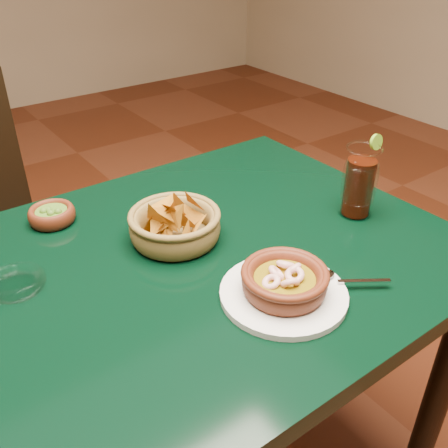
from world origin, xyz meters
TOP-DOWN VIEW (x-y plane):
  - dining_table at (0.00, 0.00)m, footprint 1.20×0.80m
  - shrimp_plate at (0.14, -0.20)m, footprint 0.28×0.22m
  - chip_basket at (0.08, 0.07)m, footprint 0.22×0.22m
  - guacamole_ramekin at (-0.10, 0.29)m, footprint 0.12×0.12m
  - cola_drink at (0.46, -0.08)m, footprint 0.16×0.16m
  - glass_ashtray at (-0.23, 0.10)m, footprint 0.11×0.11m

SIDE VIEW (x-z plane):
  - dining_table at x=0.00m, z-range 0.28..1.03m
  - glass_ashtray at x=-0.23m, z-range 0.75..0.78m
  - guacamole_ramekin at x=-0.10m, z-range 0.75..0.79m
  - shrimp_plate at x=0.14m, z-range 0.74..0.81m
  - chip_basket at x=0.08m, z-range 0.72..0.85m
  - cola_drink at x=0.46m, z-range 0.74..0.92m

